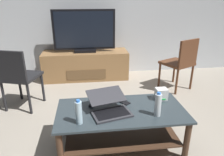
{
  "coord_description": "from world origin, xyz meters",
  "views": [
    {
      "loc": [
        -0.27,
        -1.86,
        1.51
      ],
      "look_at": [
        0.02,
        0.46,
        0.59
      ],
      "focal_mm": 33.54,
      "sensor_mm": 36.0,
      "label": 1
    }
  ],
  "objects_px": {
    "television": "(84,32)",
    "router_box": "(161,94)",
    "laptop": "(109,106)",
    "water_bottle_far": "(158,105)",
    "dining_chair": "(181,61)",
    "side_chair": "(18,75)",
    "coffee_table": "(121,121)",
    "tv_remote": "(94,103)",
    "cell_phone": "(124,102)",
    "media_cabinet": "(86,65)",
    "water_bottle_near": "(79,112)"
  },
  "relations": [
    {
      "from": "laptop",
      "to": "tv_remote",
      "type": "height_order",
      "value": "laptop"
    },
    {
      "from": "dining_chair",
      "to": "router_box",
      "type": "bearing_deg",
      "value": -123.13
    },
    {
      "from": "media_cabinet",
      "to": "dining_chair",
      "type": "xyz_separation_m",
      "value": [
        1.56,
        -0.75,
        0.24
      ]
    },
    {
      "from": "water_bottle_near",
      "to": "tv_remote",
      "type": "relative_size",
      "value": 1.46
    },
    {
      "from": "dining_chair",
      "to": "tv_remote",
      "type": "distance_m",
      "value": 1.89
    },
    {
      "from": "media_cabinet",
      "to": "laptop",
      "type": "height_order",
      "value": "laptop"
    },
    {
      "from": "television",
      "to": "router_box",
      "type": "distance_m",
      "value": 2.08
    },
    {
      "from": "side_chair",
      "to": "television",
      "type": "bearing_deg",
      "value": 49.65
    },
    {
      "from": "media_cabinet",
      "to": "tv_remote",
      "type": "bearing_deg",
      "value": -87.89
    },
    {
      "from": "water_bottle_far",
      "to": "tv_remote",
      "type": "distance_m",
      "value": 0.67
    },
    {
      "from": "dining_chair",
      "to": "tv_remote",
      "type": "xyz_separation_m",
      "value": [
        -1.49,
        -1.16,
        -0.05
      ]
    },
    {
      "from": "laptop",
      "to": "cell_phone",
      "type": "height_order",
      "value": "laptop"
    },
    {
      "from": "laptop",
      "to": "router_box",
      "type": "relative_size",
      "value": 3.68
    },
    {
      "from": "side_chair",
      "to": "dining_chair",
      "type": "bearing_deg",
      "value": 8.03
    },
    {
      "from": "water_bottle_near",
      "to": "cell_phone",
      "type": "bearing_deg",
      "value": 35.81
    },
    {
      "from": "side_chair",
      "to": "cell_phone",
      "type": "height_order",
      "value": "side_chair"
    },
    {
      "from": "router_box",
      "to": "coffee_table",
      "type": "bearing_deg",
      "value": -159.77
    },
    {
      "from": "laptop",
      "to": "water_bottle_far",
      "type": "relative_size",
      "value": 1.92
    },
    {
      "from": "water_bottle_near",
      "to": "tv_remote",
      "type": "height_order",
      "value": "water_bottle_near"
    },
    {
      "from": "laptop",
      "to": "water_bottle_far",
      "type": "distance_m",
      "value": 0.47
    },
    {
      "from": "side_chair",
      "to": "water_bottle_far",
      "type": "height_order",
      "value": "side_chair"
    },
    {
      "from": "water_bottle_far",
      "to": "router_box",
      "type": "bearing_deg",
      "value": 64.79
    },
    {
      "from": "laptop",
      "to": "cell_phone",
      "type": "xyz_separation_m",
      "value": [
        0.18,
        0.17,
        -0.05
      ]
    },
    {
      "from": "television",
      "to": "cell_phone",
      "type": "relative_size",
      "value": 8.03
    },
    {
      "from": "water_bottle_far",
      "to": "cell_phone",
      "type": "distance_m",
      "value": 0.42
    },
    {
      "from": "coffee_table",
      "to": "media_cabinet",
      "type": "height_order",
      "value": "media_cabinet"
    },
    {
      "from": "tv_remote",
      "to": "water_bottle_near",
      "type": "bearing_deg",
      "value": -84.99
    },
    {
      "from": "television",
      "to": "dining_chair",
      "type": "distance_m",
      "value": 1.77
    },
    {
      "from": "laptop",
      "to": "dining_chair",
      "type": "bearing_deg",
      "value": 44.85
    },
    {
      "from": "side_chair",
      "to": "laptop",
      "type": "xyz_separation_m",
      "value": [
        1.13,
        -0.99,
        -0.01
      ]
    },
    {
      "from": "dining_chair",
      "to": "side_chair",
      "type": "relative_size",
      "value": 1.01
    },
    {
      "from": "coffee_table",
      "to": "side_chair",
      "type": "bearing_deg",
      "value": 142.33
    },
    {
      "from": "coffee_table",
      "to": "television",
      "type": "height_order",
      "value": "television"
    },
    {
      "from": "coffee_table",
      "to": "dining_chair",
      "type": "xyz_separation_m",
      "value": [
        1.22,
        1.32,
        0.2
      ]
    },
    {
      "from": "dining_chair",
      "to": "router_box",
      "type": "distance_m",
      "value": 1.37
    },
    {
      "from": "dining_chair",
      "to": "laptop",
      "type": "xyz_separation_m",
      "value": [
        -1.35,
        -1.34,
        -0.0
      ]
    },
    {
      "from": "coffee_table",
      "to": "television",
      "type": "distance_m",
      "value": 2.16
    },
    {
      "from": "dining_chair",
      "to": "water_bottle_near",
      "type": "height_order",
      "value": "dining_chair"
    },
    {
      "from": "coffee_table",
      "to": "tv_remote",
      "type": "distance_m",
      "value": 0.34
    },
    {
      "from": "television",
      "to": "water_bottle_far",
      "type": "xyz_separation_m",
      "value": [
        0.66,
        -2.2,
        -0.34
      ]
    },
    {
      "from": "media_cabinet",
      "to": "cell_phone",
      "type": "height_order",
      "value": "media_cabinet"
    },
    {
      "from": "laptop",
      "to": "cell_phone",
      "type": "bearing_deg",
      "value": 43.88
    },
    {
      "from": "laptop",
      "to": "water_bottle_near",
      "type": "distance_m",
      "value": 0.34
    },
    {
      "from": "dining_chair",
      "to": "router_box",
      "type": "relative_size",
      "value": 6.94
    },
    {
      "from": "media_cabinet",
      "to": "water_bottle_near",
      "type": "distance_m",
      "value": 2.28
    },
    {
      "from": "dining_chair",
      "to": "cell_phone",
      "type": "height_order",
      "value": "dining_chair"
    },
    {
      "from": "media_cabinet",
      "to": "dining_chair",
      "type": "height_order",
      "value": "dining_chair"
    },
    {
      "from": "media_cabinet",
      "to": "water_bottle_near",
      "type": "bearing_deg",
      "value": -91.89
    },
    {
      "from": "dining_chair",
      "to": "laptop",
      "type": "relative_size",
      "value": 1.89
    },
    {
      "from": "television",
      "to": "cell_phone",
      "type": "height_order",
      "value": "television"
    }
  ]
}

